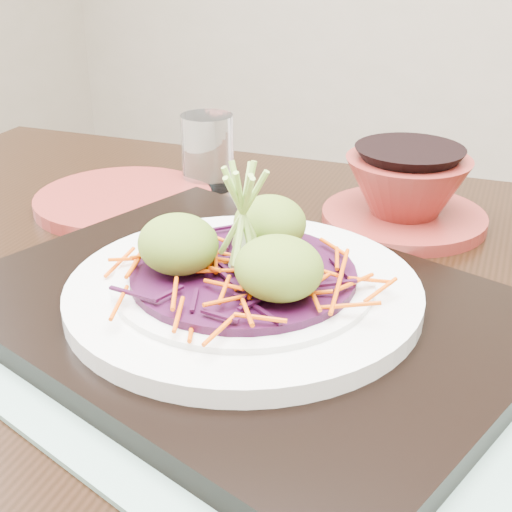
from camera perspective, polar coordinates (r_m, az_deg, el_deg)
The scene contains 11 objects.
dining_table at distance 0.65m, azimuth 2.96°, elevation -11.04°, with size 1.23×0.90×0.71m.
placemat at distance 0.56m, azimuth -0.97°, elevation -5.41°, with size 0.48×0.38×0.00m, color gray.
serving_tray at distance 0.56m, azimuth -0.98°, elevation -4.39°, with size 0.42×0.31×0.02m, color black.
white_plate at distance 0.55m, azimuth -1.00°, elevation -2.71°, with size 0.27×0.27×0.02m.
cabbage_bed at distance 0.54m, azimuth -1.01°, elevation -1.42°, with size 0.17×0.17×0.01m, color #380B2E.
carrot_julienne at distance 0.54m, azimuth -1.02°, elevation -0.63°, with size 0.21×0.21×0.01m, color #DA4B03, non-canonical shape.
guacamole_scoops at distance 0.53m, azimuth -1.07°, elevation 0.88°, with size 0.15×0.13×0.05m.
scallion_garnish at distance 0.52m, azimuth -1.05°, elevation 2.99°, with size 0.06×0.06×0.09m, color #90BF4C, non-canonical shape.
terracotta_side_plate at distance 0.81m, azimuth -10.53°, elevation 4.41°, with size 0.20×0.20×0.01m, color maroon.
water_glass at distance 0.84m, azimuth -3.89°, elevation 8.32°, with size 0.06×0.06×0.09m, color white.
terracotta_bowl_set at distance 0.75m, azimuth 11.89°, elevation 4.82°, with size 0.22×0.22×0.07m.
Camera 1 is at (0.12, -0.39, 1.00)m, focal length 50.00 mm.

